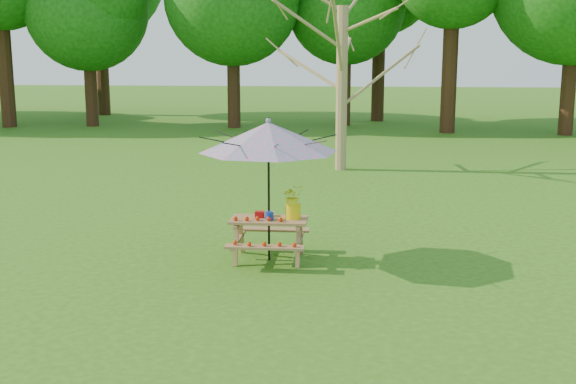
{
  "coord_description": "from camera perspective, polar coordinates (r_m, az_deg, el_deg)",
  "views": [
    {
      "loc": [
        6.14,
        -8.35,
        3.24
      ],
      "look_at": [
        5.07,
        2.53,
        1.1
      ],
      "focal_mm": 45.0,
      "sensor_mm": 36.0,
      "label": 1
    }
  ],
  "objects": [
    {
      "name": "picnic_table",
      "position": [
        11.35,
        -1.51,
        -3.81
      ],
      "size": [
        1.2,
        1.32,
        0.67
      ],
      "color": "olive",
      "rests_on": "ground"
    },
    {
      "name": "tomatoes_row",
      "position": [
        11.11,
        -2.4,
        -2.13
      ],
      "size": [
        0.77,
        0.13,
        0.07
      ],
      "primitive_type": null,
      "color": "red",
      "rests_on": "picnic_table"
    },
    {
      "name": "patio_umbrella",
      "position": [
        11.05,
        -1.55,
        4.35
      ],
      "size": [
        2.61,
        2.61,
        2.25
      ],
      "color": "black",
      "rests_on": "ground"
    },
    {
      "name": "produce_bins",
      "position": [
        11.29,
        -1.74,
        -1.82
      ],
      "size": [
        0.31,
        0.4,
        0.13
      ],
      "color": "red",
      "rests_on": "picnic_table"
    },
    {
      "name": "flower_bucket",
      "position": [
        11.21,
        0.39,
        -0.68
      ],
      "size": [
        0.4,
        0.37,
        0.54
      ],
      "color": "yellow",
      "rests_on": "picnic_table"
    }
  ]
}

